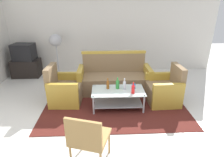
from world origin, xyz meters
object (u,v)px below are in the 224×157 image
object	(u,v)px
couch	(114,79)
television	(24,52)
wicker_chair	(88,137)
coffee_table	(118,96)
armchair_right	(164,90)
pedestal_fan	(56,43)
cup	(134,86)
armchair_left	(65,90)
bottle_brown	(108,85)
bottle_clear	(124,85)
bottle_red	(133,89)
tv_stand	(27,68)
bottle_green	(118,84)

from	to	relation	value
couch	television	xyz separation A→B (m)	(-2.62, 1.12, 0.44)
wicker_chair	television	bearing A→B (deg)	137.93
coffee_table	wicker_chair	bearing A→B (deg)	-108.40
armchair_right	pedestal_fan	bearing A→B (deg)	54.27
armchair_right	cup	xyz separation A→B (m)	(-0.72, -0.13, 0.17)
armchair_left	pedestal_fan	distance (m)	1.94
bottle_brown	pedestal_fan	size ratio (longest dim) A/B	0.19
armchair_left	television	world-z (taller)	television
coffee_table	bottle_brown	xyz separation A→B (m)	(-0.21, 0.09, 0.23)
armchair_right	cup	bearing A→B (deg)	98.20
armchair_left	wicker_chair	size ratio (longest dim) A/B	1.01
coffee_table	wicker_chair	distance (m)	1.65
bottle_clear	television	world-z (taller)	television
bottle_red	tv_stand	distance (m)	3.64
television	bottle_clear	bearing A→B (deg)	150.03
pedestal_fan	wicker_chair	world-z (taller)	pedestal_fan
cup	pedestal_fan	bearing A→B (deg)	136.03
armchair_right	coffee_table	xyz separation A→B (m)	(-1.06, -0.21, -0.02)
television	wicker_chair	world-z (taller)	television
wicker_chair	coffee_table	bearing A→B (deg)	88.55
bottle_green	pedestal_fan	size ratio (longest dim) A/B	0.20
couch	coffee_table	xyz separation A→B (m)	(0.03, -0.87, -0.04)
bottle_red	bottle_clear	size ratio (longest dim) A/B	0.97
armchair_left	cup	size ratio (longest dim) A/B	8.50
wicker_chair	bottle_red	bearing A→B (deg)	76.91
couch	bottle_red	xyz separation A→B (m)	(0.32, -1.02, 0.19)
cup	tv_stand	distance (m)	3.54
armchair_left	bottle_green	xyz separation A→B (m)	(1.17, -0.22, 0.22)
bottle_red	bottle_clear	bearing A→B (deg)	126.84
bottle_green	armchair_right	bearing A→B (deg)	6.25
bottle_clear	pedestal_fan	bearing A→B (deg)	132.74
coffee_table	tv_stand	world-z (taller)	tv_stand
couch	wicker_chair	distance (m)	2.48
armchair_right	bottle_red	world-z (taller)	armchair_right
armchair_right	coffee_table	bearing A→B (deg)	98.84
armchair_left	coffee_table	size ratio (longest dim) A/B	0.77
coffee_table	cup	size ratio (longest dim) A/B	11.00
bottle_clear	bottle_brown	size ratio (longest dim) A/B	1.03
bottle_red	couch	bearing A→B (deg)	107.39
couch	television	world-z (taller)	television
coffee_table	couch	bearing A→B (deg)	91.74
cup	pedestal_fan	world-z (taller)	pedestal_fan
couch	pedestal_fan	xyz separation A→B (m)	(-1.66, 1.17, 0.70)
armchair_right	tv_stand	bearing A→B (deg)	62.23
coffee_table	wicker_chair	size ratio (longest dim) A/B	1.31
couch	coffee_table	bearing A→B (deg)	91.28
couch	cup	bearing A→B (deg)	114.28
bottle_red	television	distance (m)	3.64
bottle_brown	cup	bearing A→B (deg)	-1.50
armchair_left	bottle_brown	xyz separation A→B (m)	(0.97, -0.22, 0.21)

